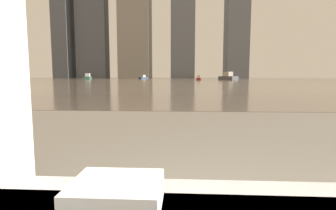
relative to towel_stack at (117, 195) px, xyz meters
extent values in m
cube|color=white|center=(0.00, 0.00, -0.02)|extent=(0.24, 0.21, 0.04)
cube|color=white|center=(0.00, 0.00, 0.02)|extent=(0.24, 0.21, 0.04)
cube|color=gray|center=(0.16, 61.19, -0.60)|extent=(180.00, 110.00, 0.01)
cube|color=navy|center=(-12.61, 83.86, -0.29)|extent=(2.77, 3.64, 0.61)
cube|color=#B2A893|center=(-12.61, 83.86, 0.36)|extent=(1.41, 1.57, 0.70)
cube|color=maroon|center=(3.86, 60.84, -0.34)|extent=(1.28, 3.05, 0.52)
cube|color=silver|center=(3.86, 60.84, 0.22)|extent=(0.84, 1.18, 0.59)
cube|color=#4C4C51|center=(10.89, 62.42, -0.14)|extent=(4.14, 5.47, 0.92)
cube|color=#B2A893|center=(10.89, 62.42, 0.85)|extent=(2.11, 2.36, 1.05)
cube|color=#335647|center=(-26.70, 72.35, -0.19)|extent=(2.51, 4.86, 0.81)
cube|color=silver|center=(-26.70, 72.35, 0.68)|extent=(1.49, 1.94, 0.93)
cube|color=#4C515B|center=(-52.83, 117.19, 32.77)|extent=(6.95, 13.24, 66.76)
cube|color=#4C515B|center=(-40.41, 117.19, 23.26)|extent=(13.16, 7.11, 47.73)
camera|label=1|loc=(0.18, -0.67, 0.32)|focal=28.00mm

